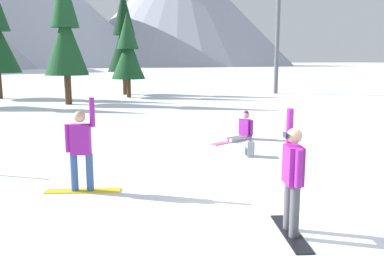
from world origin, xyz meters
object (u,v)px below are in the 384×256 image
snowboarder_foreground (293,177)px  pine_tree_twin (65,31)px  backpack_grey (250,149)px  pine_tree_short (124,38)px  pine_tree_broad (128,51)px  ski_lift_tower (278,18)px  snowboarder_midground (81,148)px  snowboarder_background (243,130)px

snowboarder_foreground → pine_tree_twin: bearing=93.2°
backpack_grey → pine_tree_short: size_ratio=0.06×
backpack_grey → pine_tree_short: (1.74, 22.55, 4.30)m
snowboarder_foreground → pine_tree_short: (3.87, 27.39, 3.58)m
snowboarder_foreground → pine_tree_broad: size_ratio=0.32×
pine_tree_broad → ski_lift_tower: size_ratio=0.57×
pine_tree_twin → snowboarder_midground: bearing=-95.0°
snowboarder_foreground → backpack_grey: (2.12, 4.84, -0.72)m
snowboarder_foreground → pine_tree_short: pine_tree_short is taller
snowboarder_background → pine_tree_twin: pine_tree_twin is taller
snowboarder_background → backpack_grey: snowboarder_background is taller
snowboarder_midground → pine_tree_broad: pine_tree_broad is taller
pine_tree_short → ski_lift_tower: 12.57m
backpack_grey → pine_tree_broad: size_ratio=0.08×
snowboarder_foreground → snowboarder_midground: snowboarder_midground is taller
snowboarder_midground → pine_tree_short: (6.64, 23.95, 3.59)m
pine_tree_broad → backpack_grey: bearing=-93.9°
backpack_grey → pine_tree_broad: pine_tree_broad is taller
ski_lift_tower → pine_tree_short: bearing=162.1°
backpack_grey → pine_tree_broad: bearing=86.1°
snowboarder_background → pine_tree_twin: bearing=107.1°
snowboarder_midground → pine_tree_short: bearing=74.5°
backpack_grey → snowboarder_foreground: bearing=-113.7°
snowboarder_background → pine_tree_short: bearing=88.1°
snowboarder_foreground → ski_lift_tower: bearing=56.3°
pine_tree_twin → snowboarder_foreground: bearing=-86.8°
snowboarder_background → backpack_grey: size_ratio=3.77×
backpack_grey → pine_tree_broad: 20.13m
pine_tree_twin → ski_lift_tower: (16.94, 2.20, 1.66)m
snowboarder_foreground → backpack_grey: 5.34m
snowboarder_foreground → snowboarder_midground: size_ratio=1.00×
snowboarder_midground → ski_lift_tower: 27.83m
snowboarder_foreground → backpack_grey: snowboarder_foreground is taller
snowboarder_midground → backpack_grey: size_ratio=4.21×
snowboarder_foreground → pine_tree_broad: (3.48, 24.67, 2.47)m
snowboarder_foreground → pine_tree_twin: (-1.21, 21.36, 3.57)m
snowboarder_foreground → pine_tree_twin: 21.69m
snowboarder_midground → snowboarder_background: (5.95, 3.68, -0.58)m
pine_tree_twin → pine_tree_short: (5.07, 6.03, 0.01)m
snowboarder_background → pine_tree_twin: size_ratio=0.21×
snowboarder_background → backpack_grey: (-1.06, -2.28, -0.14)m
snowboarder_midground → backpack_grey: snowboarder_midground is taller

